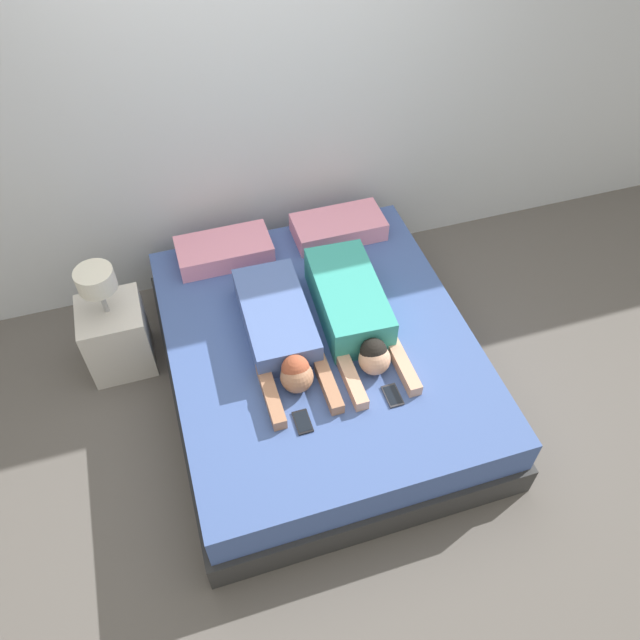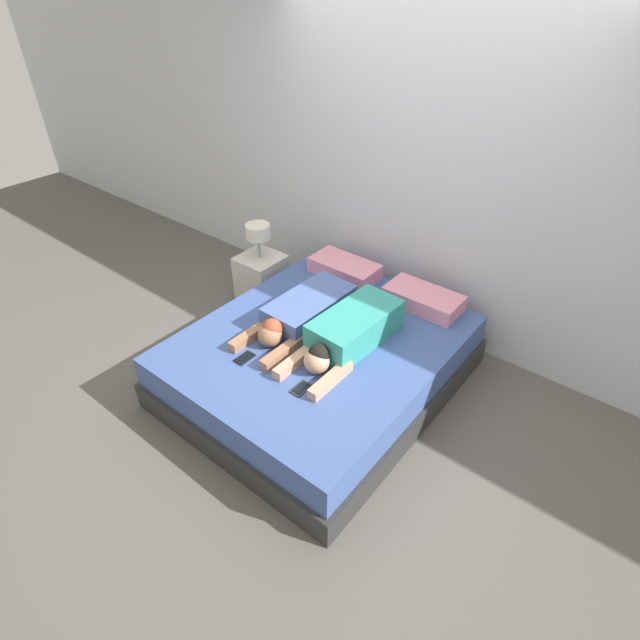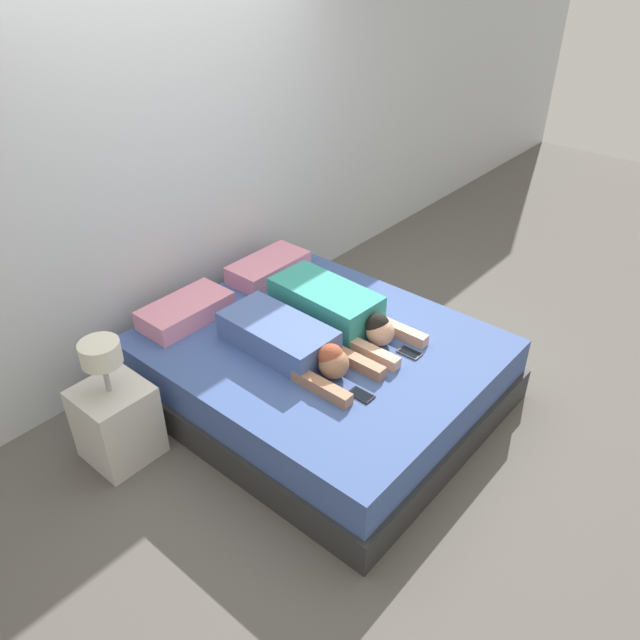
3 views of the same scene
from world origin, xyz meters
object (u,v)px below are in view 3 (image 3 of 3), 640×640
Objects in this scene: pillow_head_left at (186,311)px; person_right at (335,308)px; person_left at (290,341)px; pillow_head_right at (269,267)px; bed at (320,369)px; nightstand at (116,417)px; cell_phone_left at (361,395)px; cell_phone_right at (410,353)px.

person_right is (0.59, -0.75, 0.04)m from pillow_head_left.
pillow_head_right is at bearing 51.90° from person_left.
pillow_head_left and pillow_head_right have the same top height.
bed is 2.59× the size of nightstand.
pillow_head_right is 0.96m from person_left.
person_left is at bearing 86.38° from cell_phone_left.
pillow_head_left is 0.76m from pillow_head_right.
nightstand is at bearing 154.26° from bed.
pillow_head_right is 1.46m from cell_phone_left.
person_right is 7.35× the size of cell_phone_right.
cell_phone_right is (0.62, -1.30, -0.06)m from pillow_head_left.
pillow_head_right is 1.55m from nightstand.
bed is 0.94m from pillow_head_left.
pillow_head_left is at bearing 115.06° from bed.
pillow_head_left is at bearing 19.39° from nightstand.
person_right reaches higher than bed.
bed is 3.49× the size of pillow_head_right.
nightstand reaches higher than person_left.
pillow_head_right reaches higher than cell_phone_left.
bed is at bearing -115.06° from pillow_head_right.
nightstand is (-0.91, 0.49, -0.26)m from person_left.
cell_phone_right is (0.24, -0.49, 0.23)m from bed.
cell_phone_left is at bearing -129.24° from person_right.
pillow_head_left is 0.57× the size of person_right.
bed is at bearing -164.80° from person_right.
nightstand is (-1.37, 1.04, -0.17)m from cell_phone_right.
nightstand is (-0.88, 1.05, -0.17)m from cell_phone_left.
person_left is 1.30× the size of nightstand.
bed is at bearing -13.49° from person_left.
person_right is (0.43, 0.01, 0.02)m from person_left.
pillow_head_right is at bearing 64.46° from cell_phone_left.
person_right reaches higher than pillow_head_right.
cell_phone_left is at bearing -178.35° from cell_phone_right.
cell_phone_left is at bearing -50.15° from nightstand.
pillow_head_left is at bearing 102.13° from person_left.
pillow_head_right reaches higher than cell_phone_right.
nightstand is at bearing 151.67° from person_left.
cell_phone_right is at bearing -49.91° from person_left.
person_right is at bearing 15.20° from bed.
pillow_head_left is 0.74× the size of nightstand.
pillow_head_right reaches higher than bed.
pillow_head_right is at bearing 0.00° from pillow_head_left.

